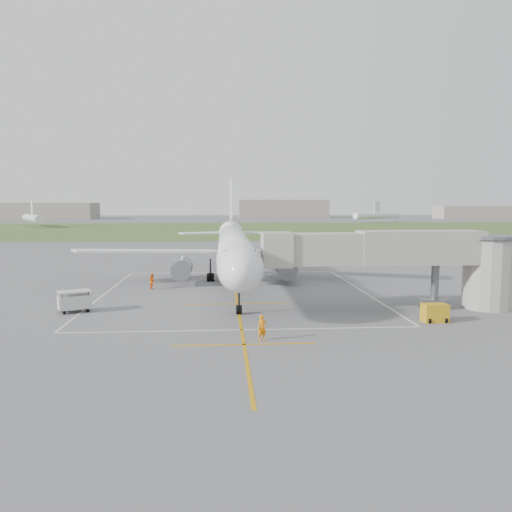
{
  "coord_description": "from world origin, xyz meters",
  "views": [
    {
      "loc": [
        -1.46,
        -57.4,
        9.67
      ],
      "look_at": [
        2.21,
        -4.0,
        4.0
      ],
      "focal_mm": 35.0,
      "sensor_mm": 36.0,
      "label": 1
    }
  ],
  "objects": [
    {
      "name": "ramp_worker_wing",
      "position": [
        -9.35,
        -0.94,
        0.88
      ],
      "size": [
        0.97,
        1.06,
        1.76
      ],
      "primitive_type": "imported",
      "rotation": [
        0.0,
        0.0,
        2.02
      ],
      "color": "#EB5B07",
      "rests_on": "ground"
    },
    {
      "name": "distant_aircraft",
      "position": [
        -1.05,
        172.14,
        3.59
      ],
      "size": [
        179.68,
        61.48,
        8.85
      ],
      "color": "white",
      "rests_on": "ground"
    },
    {
      "name": "apron_markings",
      "position": [
        0.0,
        -5.82,
        0.01
      ],
      "size": [
        28.2,
        60.0,
        0.01
      ],
      "color": "#C5870B",
      "rests_on": "ground"
    },
    {
      "name": "jet_bridge",
      "position": [
        15.72,
        -13.5,
        4.74
      ],
      "size": [
        23.4,
        5.0,
        7.2
      ],
      "color": "#9D9A8E",
      "rests_on": "ground"
    },
    {
      "name": "baggage_cart",
      "position": [
        -14.63,
        -12.59,
        0.98
      ],
      "size": [
        3.18,
        2.64,
        1.91
      ],
      "rotation": [
        0.0,
        0.0,
        0.43
      ],
      "color": "silver",
      "rests_on": "ground"
    },
    {
      "name": "ramp_worker_nose",
      "position": [
        1.34,
        -23.03,
        0.91
      ],
      "size": [
        0.77,
        0.62,
        1.82
      ],
      "primitive_type": "imported",
      "rotation": [
        0.0,
        0.0,
        0.33
      ],
      "color": "orange",
      "rests_on": "ground"
    },
    {
      "name": "ground",
      "position": [
        0.0,
        0.0,
        0.0
      ],
      "size": [
        700.0,
        700.0,
        0.0
      ],
      "primitive_type": "plane",
      "color": "#58575A",
      "rests_on": "ground"
    },
    {
      "name": "airliner",
      "position": [
        -0.0,
        0.75,
        4.39
      ],
      "size": [
        38.93,
        46.75,
        13.52
      ],
      "color": "white",
      "rests_on": "ground"
    },
    {
      "name": "gpu_unit",
      "position": [
        15.9,
        -18.42,
        0.73
      ],
      "size": [
        2.02,
        1.46,
        1.48
      ],
      "rotation": [
        0.0,
        0.0,
        0.03
      ],
      "color": "gold",
      "rests_on": "ground"
    },
    {
      "name": "grass_strip",
      "position": [
        0.0,
        130.0,
        0.01
      ],
      "size": [
        700.0,
        120.0,
        0.02
      ],
      "primitive_type": "cube",
      "color": "#415826",
      "rests_on": "ground"
    },
    {
      "name": "distant_hangars",
      "position": [
        -16.15,
        265.19,
        5.17
      ],
      "size": [
        345.0,
        49.0,
        12.0
      ],
      "color": "gray",
      "rests_on": "ground"
    }
  ]
}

